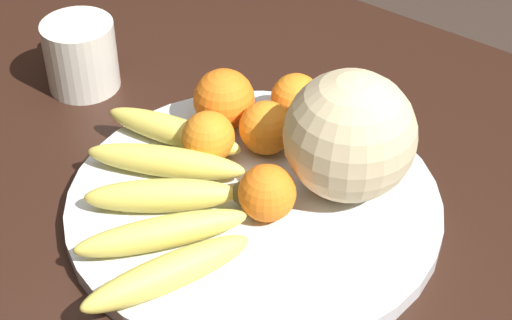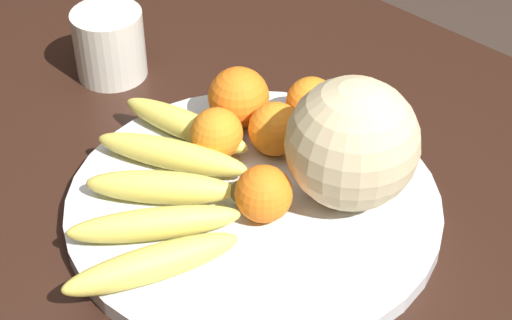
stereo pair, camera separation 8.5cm
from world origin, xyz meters
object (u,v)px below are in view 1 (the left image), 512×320
at_px(banana_bunch, 167,197).
at_px(fruit_bowl, 256,203).
at_px(orange_mid_center, 267,193).
at_px(orange_back_right, 266,128).
at_px(ceramic_mug, 80,54).
at_px(orange_front_right, 208,137).
at_px(kitchen_table, 247,265).
at_px(melon, 350,136).
at_px(orange_front_left, 296,98).
at_px(orange_back_left, 224,99).

bearing_deg(banana_bunch, fruit_bowl, -170.26).
relative_size(orange_mid_center, orange_back_right, 0.98).
bearing_deg(banana_bunch, ceramic_mug, -66.17).
xyz_separation_m(orange_front_right, orange_back_right, (0.04, 0.05, 0.00)).
xyz_separation_m(kitchen_table, orange_front_right, (-0.07, 0.02, 0.13)).
relative_size(banana_bunch, ceramic_mug, 2.44).
height_order(melon, banana_bunch, melon).
bearing_deg(orange_front_right, fruit_bowl, -14.56).
relative_size(banana_bunch, orange_back_right, 4.72).
relative_size(orange_front_left, orange_back_left, 0.83).
height_order(orange_back_left, ceramic_mug, same).
bearing_deg(melon, kitchen_table, -135.51).
height_order(banana_bunch, ceramic_mug, ceramic_mug).
distance_m(melon, ceramic_mug, 0.38).
bearing_deg(orange_front_left, kitchen_table, -75.76).
distance_m(kitchen_table, melon, 0.20).
relative_size(orange_front_left, orange_front_right, 1.01).
xyz_separation_m(banana_bunch, orange_front_left, (0.02, 0.20, 0.01)).
height_order(orange_front_right, orange_back_left, orange_back_left).
relative_size(fruit_bowl, orange_front_left, 6.71).
distance_m(orange_front_right, orange_back_right, 0.06).
bearing_deg(ceramic_mug, kitchen_table, -11.31).
height_order(melon, orange_front_left, melon).
relative_size(fruit_bowl, orange_back_left, 5.58).
bearing_deg(orange_back_right, fruit_bowl, -61.04).
distance_m(orange_mid_center, orange_back_right, 0.11).
xyz_separation_m(orange_mid_center, ceramic_mug, (-0.34, 0.07, -0.00)).
bearing_deg(orange_back_right, ceramic_mug, -177.27).
bearing_deg(orange_front_left, orange_back_right, -84.92).
distance_m(orange_back_right, ceramic_mug, 0.27).
xyz_separation_m(kitchen_table, fruit_bowl, (0.01, 0.00, 0.10)).
relative_size(orange_front_right, orange_mid_center, 0.98).
bearing_deg(banana_bunch, kitchen_table, -167.05).
relative_size(orange_back_left, ceramic_mug, 0.60).
bearing_deg(orange_back_right, kitchen_table, -68.21).
xyz_separation_m(melon, orange_mid_center, (-0.04, -0.08, -0.04)).
relative_size(orange_back_left, orange_back_right, 1.17).
distance_m(orange_mid_center, orange_back_left, 0.16).
xyz_separation_m(melon, orange_front_left, (-0.11, 0.07, -0.04)).
height_order(fruit_bowl, orange_mid_center, orange_mid_center).
bearing_deg(orange_back_left, kitchen_table, -41.00).
height_order(melon, ceramic_mug, melon).
bearing_deg(orange_back_right, orange_front_right, -129.41).
distance_m(fruit_bowl, orange_front_right, 0.09).
bearing_deg(melon, orange_back_left, 176.97).
xyz_separation_m(fruit_bowl, orange_front_left, (-0.04, 0.14, 0.04)).
bearing_deg(banana_bunch, orange_mid_center, 173.60).
bearing_deg(orange_back_left, orange_mid_center, -35.88).
xyz_separation_m(melon, banana_bunch, (-0.12, -0.14, -0.05)).
bearing_deg(banana_bunch, orange_back_right, -138.13).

